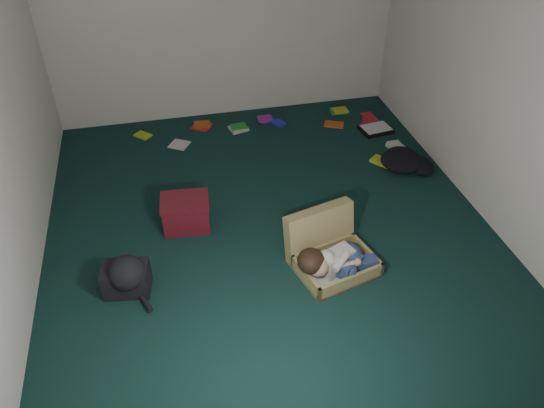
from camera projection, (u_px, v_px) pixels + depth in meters
name	position (u px, v px, depth m)	size (l,w,h in m)	color
floor	(268.00, 224.00, 4.93)	(4.50, 4.50, 0.00)	#0F2C28
wall_back	(223.00, 7.00, 5.87)	(4.50, 4.50, 0.00)	silver
wall_front	(376.00, 315.00, 2.41)	(4.50, 4.50, 0.00)	silver
wall_right	(497.00, 72.00, 4.49)	(4.50, 4.50, 0.00)	silver
suitcase	(329.00, 251.00, 4.44)	(0.76, 0.75, 0.46)	tan
person	(335.00, 261.00, 4.29)	(0.70, 0.35, 0.28)	beige
maroon_bin	(186.00, 213.00, 4.82)	(0.46, 0.37, 0.30)	maroon
backpack	(126.00, 278.00, 4.20)	(0.44, 0.36, 0.27)	black
clothing_pile	(412.00, 162.00, 5.63)	(0.49, 0.40, 0.16)	black
paper_tray	(376.00, 129.00, 6.28)	(0.39, 0.32, 0.05)	black
book_scatter	(292.00, 130.00, 6.29)	(2.98, 1.48, 0.02)	#B0C923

